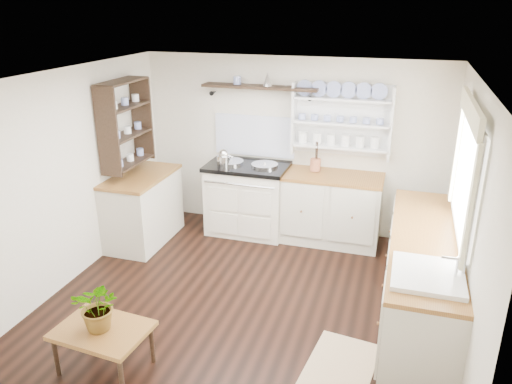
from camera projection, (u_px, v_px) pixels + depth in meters
floor at (248, 297)px, 5.28m from camera, size 4.00×3.80×0.01m
wall_back at (291, 146)px, 6.57m from camera, size 4.00×0.02×2.30m
wall_right at (466, 220)px, 4.33m from camera, size 0.02×3.80×2.30m
wall_left at (72, 176)px, 5.42m from camera, size 0.02×3.80×2.30m
ceiling at (246, 76)px, 4.46m from camera, size 4.00×3.80×0.01m
window at (465, 169)px, 4.33m from camera, size 0.08×1.55×1.22m
aga_cooker at (248, 198)px, 6.65m from camera, size 1.06×0.73×0.97m
back_cabinets at (330, 207)px, 6.39m from camera, size 1.27×0.63×0.90m
right_cabinets at (421, 278)px, 4.75m from camera, size 0.62×2.43×0.90m
belfast_sink at (426, 288)px, 3.95m from camera, size 0.55×0.60×0.45m
left_cabinets at (143, 207)px, 6.39m from camera, size 0.62×1.13×0.90m
plate_rack at (342, 119)px, 6.22m from camera, size 1.20×0.22×0.90m
high_shelf at (260, 88)px, 6.30m from camera, size 1.50×0.29×0.16m
left_shelving at (125, 123)px, 6.04m from camera, size 0.28×0.80×1.05m
kettle at (224, 158)px, 6.42m from camera, size 0.18×0.18×0.22m
utensil_crock at (315, 165)px, 6.33m from camera, size 0.13×0.13×0.15m
center_table at (103, 333)px, 4.13m from camera, size 0.79×0.60×0.41m
potted_plant at (99, 306)px, 4.03m from camera, size 0.43×0.38×0.43m
floor_rug at (340, 367)px, 4.25m from camera, size 0.66×0.92×0.02m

